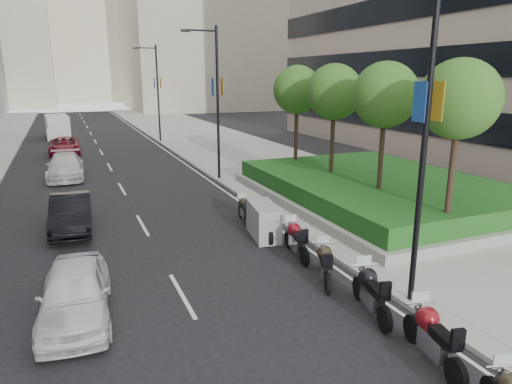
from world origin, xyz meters
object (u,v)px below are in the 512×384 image
motorcycle_1 (433,336)px  car_a (75,293)px  motorcycle_3 (325,263)px  delivery_van (58,128)px  car_b (71,213)px  car_d (64,146)px  motorcycle_2 (371,291)px  motorcycle_6 (244,210)px  lamp_post_2 (156,89)px  car_c (65,166)px  lamp_post_1 (215,96)px  lamp_post_0 (421,123)px  motorcycle_5 (263,221)px  motorcycle_4 (296,239)px

motorcycle_1 → car_a: bearing=67.4°
motorcycle_3 → delivery_van: (-7.63, 40.11, 0.48)m
car_b → car_d: bearing=93.4°
motorcycle_2 → motorcycle_6: (-0.19, 8.77, -0.11)m
car_d → delivery_van: 11.41m
lamp_post_2 → car_c: size_ratio=1.73×
motorcycle_1 → lamp_post_1: bearing=8.9°
lamp_post_0 → motorcycle_3: size_ratio=4.39×
motorcycle_6 → motorcycle_2: bearing=-171.7°
car_a → car_c: (0.00, 18.54, 0.01)m
motorcycle_3 → motorcycle_6: motorcycle_3 is taller
delivery_van → motorcycle_3: bearing=-83.0°
lamp_post_1 → car_a: size_ratio=2.07×
lamp_post_0 → car_a: 9.94m
lamp_post_2 → delivery_van: lamp_post_2 is taller
lamp_post_1 → car_d: size_ratio=1.79×
motorcycle_2 → motorcycle_5: motorcycle_5 is taller
lamp_post_1 → car_c: (-8.51, 4.31, -4.31)m
lamp_post_1 → lamp_post_2: 18.00m
motorcycle_6 → car_d: bearing=24.7°
car_b → car_d: 20.45m
lamp_post_2 → motorcycle_3: 33.12m
lamp_post_2 → motorcycle_3: (-1.30, -32.79, -4.48)m
motorcycle_4 → delivery_van: delivery_van is taller
lamp_post_2 → motorcycle_6: 26.67m
motorcycle_4 → delivery_van: size_ratio=0.42×
motorcycle_4 → delivery_van: 38.72m
lamp_post_1 → motorcycle_5: (-1.46, -10.41, -4.39)m
motorcycle_6 → car_d: (-7.04, 22.17, 0.16)m
car_c → delivery_van: bearing=93.4°
motorcycle_1 → car_c: 24.72m
motorcycle_5 → car_d: (-7.00, 24.33, 0.02)m
lamp_post_1 → motorcycle_1: (-1.30, -19.33, -4.41)m
lamp_post_2 → motorcycle_4: size_ratio=3.90×
lamp_post_0 → motorcycle_2: size_ratio=3.77×
lamp_post_1 → car_a: bearing=-120.9°
motorcycle_6 → motorcycle_4: bearing=-169.7°
car_a → car_b: car_a is taller
car_a → car_c: bearing=94.8°
motorcycle_6 → delivery_van: size_ratio=0.37×
motorcycle_3 → motorcycle_5: bearing=26.4°
lamp_post_2 → delivery_van: size_ratio=1.62×
motorcycle_2 → motorcycle_4: (0.06, 4.40, -0.03)m
lamp_post_1 → motorcycle_2: bearing=-94.1°
car_c → car_d: 9.61m
motorcycle_2 → car_b: 12.72m
lamp_post_0 → lamp_post_1: size_ratio=1.00×
lamp_post_2 → motorcycle_2: 35.31m
motorcycle_6 → car_b: 7.22m
lamp_post_2 → motorcycle_5: 28.78m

